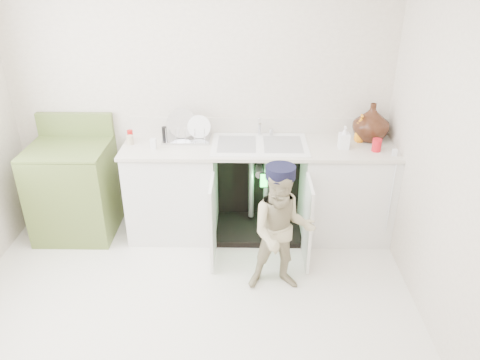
{
  "coord_description": "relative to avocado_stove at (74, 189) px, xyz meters",
  "views": [
    {
      "loc": [
        0.44,
        -2.65,
        2.5
      ],
      "look_at": [
        0.38,
        0.7,
        0.8
      ],
      "focal_mm": 35.0,
      "sensor_mm": 36.0,
      "label": 1
    }
  ],
  "objects": [
    {
      "name": "room_shell",
      "position": [
        1.18,
        -1.18,
        0.8
      ],
      "size": [
        6.0,
        5.5,
        1.26
      ],
      "color": "beige",
      "rests_on": "ground"
    },
    {
      "name": "avocado_stove",
      "position": [
        0.0,
        0.0,
        0.0
      ],
      "size": [
        0.71,
        0.65,
        1.1
      ],
      "color": "#5E7031",
      "rests_on": "ground"
    },
    {
      "name": "ground",
      "position": [
        1.18,
        -1.18,
        -0.45
      ],
      "size": [
        3.5,
        3.5,
        0.0
      ],
      "primitive_type": "plane",
      "color": "beige",
      "rests_on": "ground"
    },
    {
      "name": "repair_worker",
      "position": [
        1.88,
        -0.81,
        0.08
      ],
      "size": [
        0.53,
        0.7,
        1.07
      ],
      "rotation": [
        0.0,
        0.0,
        0.04
      ],
      "color": "tan",
      "rests_on": "ground"
    },
    {
      "name": "counter_run",
      "position": [
        1.76,
        0.03,
        0.02
      ],
      "size": [
        2.44,
        1.02,
        1.24
      ],
      "color": "silver",
      "rests_on": "ground"
    }
  ]
}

